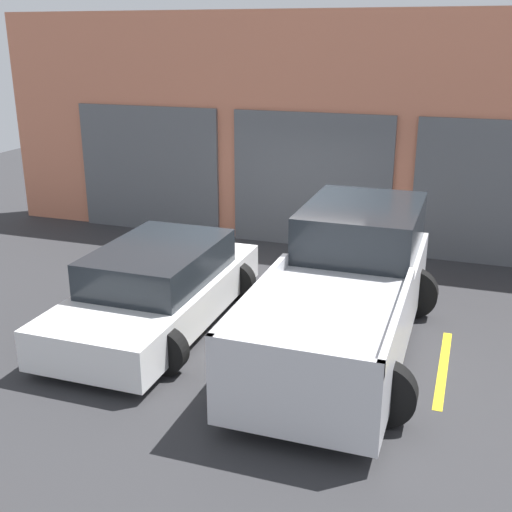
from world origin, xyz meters
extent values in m
plane|color=#2D2D30|center=(0.00, 0.00, 0.00)|extent=(28.00, 28.00, 0.00)
cube|color=#D17A5B|center=(0.00, 3.30, 2.34)|extent=(14.63, 0.60, 4.68)
cube|color=#595B60|center=(-3.90, 2.96, 1.38)|extent=(3.30, 0.08, 2.76)
cube|color=#595B60|center=(-0.20, 2.96, 1.38)|extent=(3.30, 0.08, 2.76)
cube|color=#595B60|center=(3.50, 2.96, 1.38)|extent=(3.30, 0.08, 2.76)
cube|color=silver|center=(1.41, -1.56, 0.66)|extent=(1.84, 5.07, 0.88)
cube|color=#1E2328|center=(1.41, -0.16, 1.44)|extent=(1.69, 2.28, 0.69)
cube|color=silver|center=(0.53, -2.70, 1.19)|extent=(0.08, 2.79, 0.18)
cube|color=silver|center=(2.29, -2.70, 1.19)|extent=(0.08, 2.79, 0.18)
cube|color=silver|center=(1.41, -4.05, 1.19)|extent=(1.84, 0.08, 0.18)
cylinder|color=black|center=(0.60, 0.01, 0.39)|extent=(0.78, 0.22, 0.78)
cylinder|color=black|center=(2.22, 0.01, 0.39)|extent=(0.78, 0.22, 0.78)
cylinder|color=black|center=(0.60, -3.13, 0.39)|extent=(0.78, 0.22, 0.78)
cylinder|color=black|center=(2.22, -3.13, 0.39)|extent=(0.78, 0.22, 0.78)
cube|color=white|center=(-1.41, -1.56, 0.42)|extent=(1.76, 4.27, 0.56)
cube|color=#1E2328|center=(-1.41, -1.45, 0.97)|extent=(1.55, 2.35, 0.53)
cylinder|color=black|center=(-2.18, -0.23, 0.32)|extent=(0.63, 0.22, 0.63)
cylinder|color=black|center=(-0.64, -0.23, 0.32)|extent=(0.63, 0.22, 0.63)
cylinder|color=black|center=(-2.18, -2.88, 0.32)|extent=(0.63, 0.22, 0.63)
cylinder|color=black|center=(-0.64, -2.88, 0.32)|extent=(0.63, 0.22, 0.63)
cube|color=gold|center=(-2.82, -1.56, 0.00)|extent=(0.12, 2.20, 0.01)
cube|color=gold|center=(0.00, -1.56, 0.00)|extent=(0.12, 2.20, 0.01)
cube|color=gold|center=(2.82, -1.56, 0.00)|extent=(0.12, 2.20, 0.01)
camera|label=1|loc=(2.93, -9.56, 4.21)|focal=45.00mm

